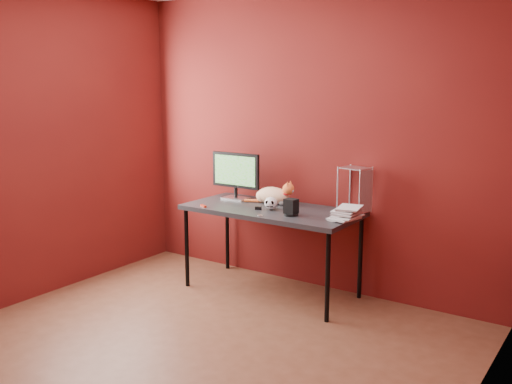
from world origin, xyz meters
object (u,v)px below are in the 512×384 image
Objects in this scene: monitor at (236,173)px; skull_mug at (271,203)px; desk at (271,214)px; book_stack at (339,144)px; cat at (273,195)px; speaker at (291,208)px.

skull_mug is (0.50, -0.19, -0.18)m from monitor.
skull_mug is (0.03, -0.06, 0.11)m from desk.
book_stack is (0.60, 0.04, 0.53)m from skull_mug.
skull_mug is at bearing -21.09° from monitor.
monitor is at bearing -175.46° from cat.
speaker reaches higher than desk.
monitor is 1.05× the size of cat.
book_stack is at bearing 24.11° from speaker.
cat reaches higher than speaker.
book_stack is at bearing -13.20° from cat.
desk is 0.22m from cat.
speaker reaches higher than skull_mug.
skull_mug is (0.11, -0.21, -0.02)m from cat.
speaker is at bearing -160.46° from book_stack.
desk is at bearing 178.36° from book_stack.
cat is (-0.08, 0.16, 0.13)m from desk.
book_stack is (0.71, -0.18, 0.51)m from cat.
speaker is (0.28, -0.14, 0.11)m from desk.
desk is at bearing 157.56° from speaker.
cat is at bearing 117.16° from desk.
skull_mug is at bearing -176.37° from book_stack.
desk is 0.90m from book_stack.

